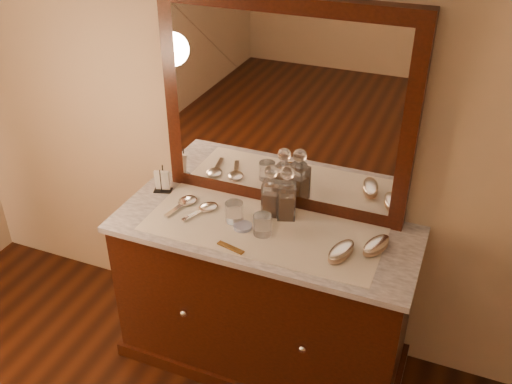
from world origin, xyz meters
TOP-DOWN VIEW (x-y plane):
  - dresser_cabinet at (0.00, 1.96)m, footprint 1.40×0.55m
  - dresser_plinth at (0.00, 1.96)m, footprint 1.46×0.59m
  - knob_left at (-0.30, 1.67)m, footprint 0.04×0.04m
  - knob_right at (0.30, 1.67)m, footprint 0.04×0.04m
  - marble_top at (0.00, 1.96)m, footprint 1.44×0.59m
  - mirror_frame at (0.00, 2.20)m, footprint 1.20×0.08m
  - mirror_glass at (0.00, 2.17)m, footprint 1.06×0.01m
  - lace_runner at (0.00, 1.94)m, footprint 1.10×0.45m
  - pin_dish at (-0.09, 1.91)m, footprint 0.09×0.09m
  - comb at (-0.08, 1.74)m, footprint 0.14×0.06m
  - napkin_rack at (-0.60, 2.06)m, footprint 0.10×0.08m
  - decanter_left at (-0.01, 2.07)m, footprint 0.09×0.09m
  - decanter_right at (0.07, 2.07)m, footprint 0.11×0.11m
  - brush_near at (0.39, 1.87)m, footprint 0.12×0.19m
  - brush_far at (0.52, 1.97)m, footprint 0.13×0.19m
  - hand_mirror_outer at (-0.43, 1.99)m, footprint 0.10×0.23m
  - hand_mirror_inner at (-0.32, 1.98)m, footprint 0.13×0.22m
  - tumblers at (-0.07, 1.92)m, footprint 0.25×0.13m

SIDE VIEW (x-z plane):
  - dresser_plinth at x=0.00m, z-range 0.00..0.08m
  - dresser_cabinet at x=0.00m, z-range 0.00..0.82m
  - knob_left at x=-0.30m, z-range 0.43..0.47m
  - knob_right at x=0.30m, z-range 0.43..0.47m
  - marble_top at x=0.00m, z-range 0.82..0.85m
  - lace_runner at x=0.00m, z-range 0.85..0.85m
  - comb at x=-0.08m, z-range 0.85..0.86m
  - pin_dish at x=-0.09m, z-range 0.85..0.87m
  - hand_mirror_inner at x=-0.32m, z-range 0.85..0.87m
  - hand_mirror_outer at x=-0.43m, z-range 0.85..0.87m
  - brush_far at x=0.52m, z-range 0.85..0.90m
  - brush_near at x=0.39m, z-range 0.85..0.90m
  - tumblers at x=-0.07m, z-range 0.85..0.95m
  - napkin_rack at x=-0.60m, z-range 0.84..0.97m
  - decanter_left at x=-0.01m, z-range 0.82..1.09m
  - decanter_right at x=0.07m, z-range 0.82..1.10m
  - mirror_frame at x=0.00m, z-range 0.85..1.85m
  - mirror_glass at x=0.00m, z-range 0.92..1.78m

